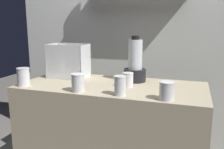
{
  "coord_description": "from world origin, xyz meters",
  "views": [
    {
      "loc": [
        0.57,
        -1.73,
        1.36
      ],
      "look_at": [
        0.0,
        0.0,
        0.98
      ],
      "focal_mm": 39.45,
      "sensor_mm": 36.0,
      "label": 1
    }
  ],
  "objects_px": {
    "blender_pitcher": "(135,65)",
    "juice_cup_beet_far_right": "(167,92)",
    "juice_cup_beet_far_left": "(24,78)",
    "juice_cup_pomegranate_middle": "(128,81)",
    "carrot_display_bin": "(68,67)",
    "juice_cup_orange_left": "(78,84)",
    "juice_cup_mango_right": "(120,87)"
  },
  "relations": [
    {
      "from": "juice_cup_beet_far_right",
      "to": "carrot_display_bin",
      "type": "bearing_deg",
      "value": 155.77
    },
    {
      "from": "juice_cup_beet_far_right",
      "to": "juice_cup_pomegranate_middle",
      "type": "bearing_deg",
      "value": 142.97
    },
    {
      "from": "carrot_display_bin",
      "to": "juice_cup_mango_right",
      "type": "distance_m",
      "value": 0.7
    },
    {
      "from": "juice_cup_beet_far_right",
      "to": "juice_cup_beet_far_left",
      "type": "bearing_deg",
      "value": 178.97
    },
    {
      "from": "juice_cup_orange_left",
      "to": "juice_cup_pomegranate_middle",
      "type": "height_order",
      "value": "juice_cup_orange_left"
    },
    {
      "from": "carrot_display_bin",
      "to": "juice_cup_orange_left",
      "type": "distance_m",
      "value": 0.49
    },
    {
      "from": "blender_pitcher",
      "to": "juice_cup_pomegranate_middle",
      "type": "bearing_deg",
      "value": -91.74
    },
    {
      "from": "juice_cup_mango_right",
      "to": "juice_cup_beet_far_right",
      "type": "height_order",
      "value": "juice_cup_mango_right"
    },
    {
      "from": "juice_cup_beet_far_left",
      "to": "juice_cup_beet_far_right",
      "type": "xyz_separation_m",
      "value": [
        1.05,
        -0.02,
        -0.01
      ]
    },
    {
      "from": "juice_cup_beet_far_left",
      "to": "juice_cup_pomegranate_middle",
      "type": "xyz_separation_m",
      "value": [
        0.75,
        0.21,
        -0.02
      ]
    },
    {
      "from": "juice_cup_pomegranate_middle",
      "to": "carrot_display_bin",
      "type": "bearing_deg",
      "value": 163.81
    },
    {
      "from": "juice_cup_pomegranate_middle",
      "to": "juice_cup_orange_left",
      "type": "bearing_deg",
      "value": -142.44
    },
    {
      "from": "blender_pitcher",
      "to": "juice_cup_orange_left",
      "type": "xyz_separation_m",
      "value": [
        -0.3,
        -0.42,
        -0.08
      ]
    },
    {
      "from": "juice_cup_beet_far_left",
      "to": "blender_pitcher",
      "type": "bearing_deg",
      "value": 28.35
    },
    {
      "from": "blender_pitcher",
      "to": "juice_cup_mango_right",
      "type": "height_order",
      "value": "blender_pitcher"
    },
    {
      "from": "blender_pitcher",
      "to": "juice_cup_beet_far_right",
      "type": "xyz_separation_m",
      "value": [
        0.3,
        -0.43,
        -0.09
      ]
    },
    {
      "from": "juice_cup_beet_far_left",
      "to": "carrot_display_bin",
      "type": "bearing_deg",
      "value": 65.73
    },
    {
      "from": "juice_cup_beet_far_left",
      "to": "juice_cup_orange_left",
      "type": "bearing_deg",
      "value": -1.94
    },
    {
      "from": "juice_cup_beet_far_left",
      "to": "juice_cup_orange_left",
      "type": "relative_size",
      "value": 1.1
    },
    {
      "from": "blender_pitcher",
      "to": "juice_cup_beet_far_right",
      "type": "distance_m",
      "value": 0.53
    },
    {
      "from": "blender_pitcher",
      "to": "juice_cup_orange_left",
      "type": "distance_m",
      "value": 0.52
    },
    {
      "from": "juice_cup_beet_far_left",
      "to": "juice_cup_pomegranate_middle",
      "type": "height_order",
      "value": "juice_cup_beet_far_left"
    },
    {
      "from": "carrot_display_bin",
      "to": "juice_cup_orange_left",
      "type": "bearing_deg",
      "value": -54.07
    },
    {
      "from": "juice_cup_mango_right",
      "to": "juice_cup_pomegranate_middle",
      "type": "bearing_deg",
      "value": 91.48
    },
    {
      "from": "carrot_display_bin",
      "to": "juice_cup_mango_right",
      "type": "height_order",
      "value": "carrot_display_bin"
    },
    {
      "from": "juice_cup_pomegranate_middle",
      "to": "juice_cup_beet_far_right",
      "type": "distance_m",
      "value": 0.38
    },
    {
      "from": "juice_cup_beet_far_left",
      "to": "juice_cup_pomegranate_middle",
      "type": "bearing_deg",
      "value": 15.67
    },
    {
      "from": "juice_cup_orange_left",
      "to": "juice_cup_beet_far_left",
      "type": "bearing_deg",
      "value": 178.06
    },
    {
      "from": "blender_pitcher",
      "to": "juice_cup_mango_right",
      "type": "distance_m",
      "value": 0.43
    },
    {
      "from": "juice_cup_pomegranate_middle",
      "to": "juice_cup_beet_far_right",
      "type": "bearing_deg",
      "value": -37.03
    },
    {
      "from": "juice_cup_beet_far_left",
      "to": "juice_cup_orange_left",
      "type": "distance_m",
      "value": 0.46
    },
    {
      "from": "juice_cup_beet_far_left",
      "to": "juice_cup_mango_right",
      "type": "xyz_separation_m",
      "value": [
        0.76,
        -0.01,
        -0.01
      ]
    }
  ]
}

